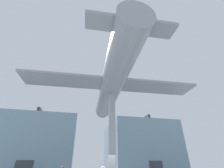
{
  "coord_description": "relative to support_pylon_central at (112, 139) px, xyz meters",
  "views": [
    {
      "loc": [
        -2.47,
        -11.14,
        2.0
      ],
      "look_at": [
        0.0,
        0.0,
        8.06
      ],
      "focal_mm": 24.0,
      "sensor_mm": 36.0,
      "label": 1
    }
  ],
  "objects": [
    {
      "name": "glass_pavilion_left",
      "position": [
        -7.82,
        14.27,
        0.45
      ],
      "size": [
        10.1,
        10.59,
        8.58
      ],
      "color": "#7593A3",
      "rests_on": "ground_plane"
    },
    {
      "name": "glass_pavilion_right",
      "position": [
        7.82,
        14.27,
        0.45
      ],
      "size": [
        10.1,
        10.59,
        8.58
      ],
      "color": "#7593A3",
      "rests_on": "ground_plane"
    },
    {
      "name": "support_pylon_central",
      "position": [
        0.0,
        0.0,
        0.0
      ],
      "size": [
        0.53,
        0.53,
        7.1
      ],
      "color": "#999EA3",
      "rests_on": "ground_plane"
    },
    {
      "name": "suspended_airplane",
      "position": [
        0.01,
        0.2,
        4.52
      ],
      "size": [
        14.72,
        15.39,
        3.53
      ],
      "rotation": [
        0.0,
        0.0,
        -0.06
      ],
      "color": "#93999E",
      "rests_on": "support_pylon_central"
    }
  ]
}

